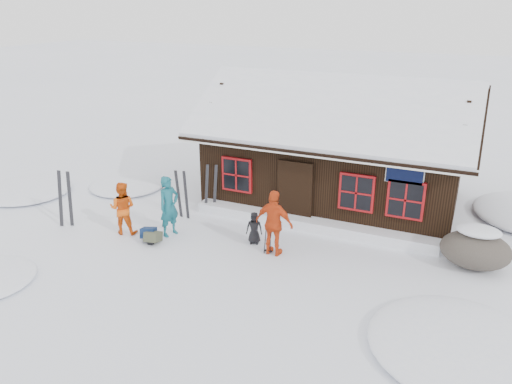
% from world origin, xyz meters
% --- Properties ---
extents(ground, '(120.00, 120.00, 0.00)m').
position_xyz_m(ground, '(0.00, 0.00, 0.00)').
color(ground, white).
rests_on(ground, ground).
extents(mountain_hut, '(8.90, 6.09, 4.42)m').
position_xyz_m(mountain_hut, '(1.50, 4.98, 1.58)').
color(mountain_hut, black).
rests_on(mountain_hut, ground).
extents(snow_drift, '(7.60, 0.60, 0.35)m').
position_xyz_m(snow_drift, '(1.50, 2.25, 0.17)').
color(snow_drift, white).
rests_on(snow_drift, ground).
extents(snow_mounds, '(20.60, 13.20, 0.48)m').
position_xyz_m(snow_mounds, '(1.65, 1.86, 0.00)').
color(snow_mounds, white).
rests_on(snow_mounds, ground).
extents(skier_teal, '(0.64, 0.78, 1.85)m').
position_xyz_m(skier_teal, '(-2.24, 0.18, 0.92)').
color(skier_teal, '#155764').
rests_on(skier_teal, ground).
extents(skier_orange_left, '(0.95, 0.84, 1.63)m').
position_xyz_m(skier_orange_left, '(-3.58, -0.28, 0.81)').
color(skier_orange_left, '#E0550F').
rests_on(skier_orange_left, ground).
extents(skier_orange_right, '(1.13, 0.54, 1.88)m').
position_xyz_m(skier_orange_right, '(1.07, 0.29, 0.94)').
color(skier_orange_right, red).
rests_on(skier_orange_right, ground).
extents(skier_crouched, '(0.54, 0.44, 0.96)m').
position_xyz_m(skier_crouched, '(0.29, 0.69, 0.48)').
color(skier_crouched, black).
rests_on(skier_crouched, ground).
extents(boulder, '(1.79, 1.34, 1.05)m').
position_xyz_m(boulder, '(6.17, 1.78, 0.53)').
color(boulder, '#554D44').
rests_on(boulder, ground).
extents(ski_pair_left, '(0.53, 0.22, 1.87)m').
position_xyz_m(ski_pair_left, '(-5.50, -0.60, 0.89)').
color(ski_pair_left, black).
rests_on(ski_pair_left, ground).
extents(ski_pair_mid, '(0.46, 0.10, 1.65)m').
position_xyz_m(ski_pair_mid, '(-2.56, 1.43, 0.77)').
color(ski_pair_mid, black).
rests_on(ski_pair_mid, ground).
extents(ski_pair_right, '(0.44, 0.27, 1.70)m').
position_xyz_m(ski_pair_right, '(-1.94, 2.20, 0.80)').
color(ski_pair_right, black).
rests_on(ski_pair_right, ground).
extents(ski_poles, '(0.24, 0.12, 1.33)m').
position_xyz_m(ski_poles, '(0.91, 0.25, 0.63)').
color(ski_poles, black).
rests_on(ski_poles, ground).
extents(backpack_blue, '(0.57, 0.64, 0.29)m').
position_xyz_m(backpack_blue, '(-2.65, -0.36, 0.14)').
color(backpack_blue, '#102348').
rests_on(backpack_blue, ground).
extents(backpack_olive, '(0.47, 0.57, 0.28)m').
position_xyz_m(backpack_olive, '(-2.39, -0.51, 0.14)').
color(backpack_olive, '#424632').
rests_on(backpack_olive, ground).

